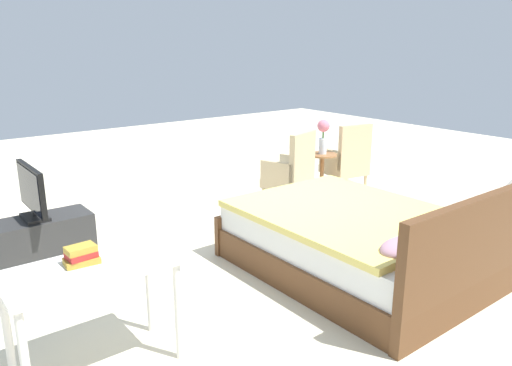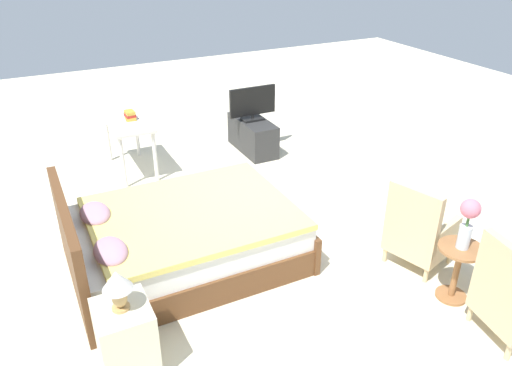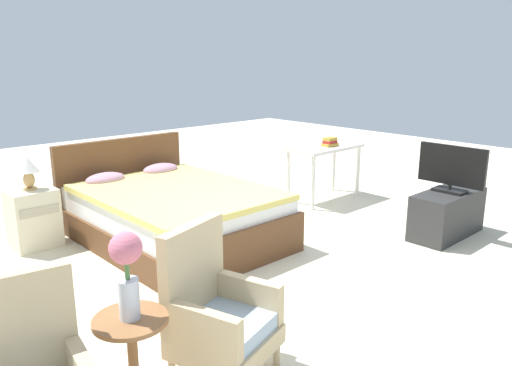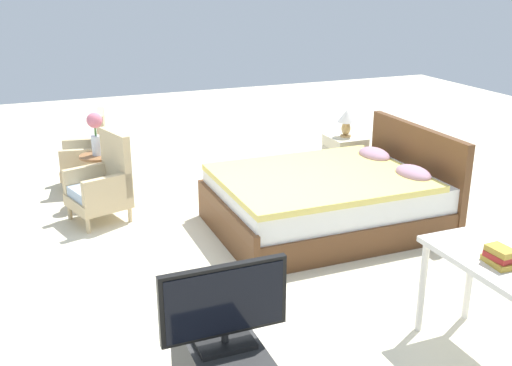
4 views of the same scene
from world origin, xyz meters
The scene contains 11 objects.
ground_plane centered at (0.00, 0.00, 0.00)m, with size 16.00×16.00×0.00m, color beige.
bed centered at (-0.23, 1.08, 0.30)m, with size 1.58×2.20×0.96m.
armchair_by_window_left centered at (-2.38, -1.01, 0.37)m, with size 0.62×0.62×0.92m.
armchair_by_window_right centered at (-1.29, -1.01, 0.37)m, with size 0.67×0.67×0.92m.
side_table centered at (-1.83, -0.97, 0.35)m, with size 0.40×0.40×0.55m.
flower_vase centered at (-1.83, -0.97, 0.84)m, with size 0.17×0.17×0.48m.
nightstand centered at (-1.34, 1.88, 0.30)m, with size 0.44×0.41×0.60m.
tv_stand centered at (2.01, -0.82, 0.24)m, with size 0.96×0.40×0.49m.
tv_flatscreen centered at (2.01, -0.82, 0.74)m, with size 0.20×0.72×0.50m.
vanity_desk centered at (2.14, 0.99, 0.62)m, with size 1.04×0.52×0.73m.
book_stack centered at (2.17, 0.93, 0.79)m, with size 0.21×0.15×0.12m.
Camera 1 is at (3.06, 3.80, 2.04)m, focal length 35.00 mm.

